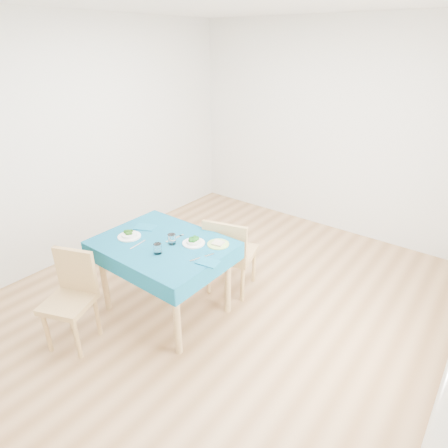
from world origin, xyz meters
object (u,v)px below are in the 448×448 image
Objects in this scene: table at (165,277)px; bowl_near at (129,234)px; bowl_far at (194,241)px; side_plate at (218,244)px; chair_far at (232,240)px; chair_near at (67,299)px.

bowl_near is (-0.32, -0.12, 0.41)m from table.
bowl_near reaches higher than bowl_far.
bowl_near is 0.84m from side_plate.
table is 1.03× the size of chair_far.
chair_far is 0.59m from bowl_far.
chair_near is 1.62m from chair_far.
bowl_near is at bearing -160.11° from table.
bowl_far reaches higher than table.
chair_near is 1.16m from bowl_far.
bowl_far is at bearing 25.73° from bowl_near.
bowl_near is at bearing -152.31° from side_plate.
bowl_far is 1.03× the size of side_plate.
bowl_near is at bearing 68.37° from chair_near.
chair_near is 0.77m from bowl_near.
chair_far is at bearing 54.03° from bowl_near.
bowl_near is 1.08× the size of side_plate.
chair_near reaches higher than bowl_near.
bowl_near is 1.05× the size of bowl_far.
chair_near is 4.72× the size of side_plate.
chair_near is at bearing -89.88° from bowl_near.
chair_far is 1.03m from bowl_near.
table is 0.53m from bowl_near.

